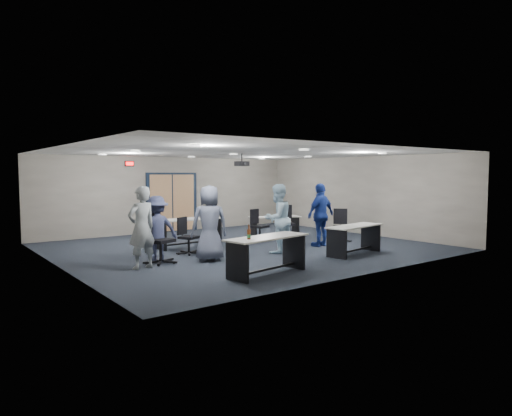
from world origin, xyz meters
TOP-DOWN VIEW (x-y plane):
  - floor at (0.00, 0.00)m, footprint 10.00×10.00m
  - back_wall at (0.00, 4.50)m, footprint 10.00×0.04m
  - front_wall at (0.00, -4.50)m, footprint 10.00×0.04m
  - left_wall at (-5.00, 0.00)m, footprint 0.04×9.00m
  - right_wall at (5.00, 0.00)m, footprint 0.04×9.00m
  - ceiling at (0.00, 0.00)m, footprint 10.00×9.00m
  - double_door at (0.00, 4.46)m, footprint 2.00×0.07m
  - exit_sign at (-1.60, 4.44)m, footprint 0.32×0.07m
  - ceiling_projector at (0.30, 0.50)m, footprint 0.35×0.32m
  - ceiling_can_lights at (0.00, 0.25)m, footprint 6.24×5.74m
  - table_front_left at (-1.73, -3.26)m, footprint 2.04×0.96m
  - table_front_right at (1.60, -2.74)m, footprint 1.94×0.91m
  - table_back_left at (-1.24, 0.96)m, footprint 2.03×0.71m
  - table_back_right at (2.03, 1.05)m, footprint 1.79×1.03m
  - chair_back_a at (-1.84, -0.11)m, footprint 0.82×0.82m
  - chair_back_c at (1.09, 0.65)m, footprint 0.78×0.78m
  - chair_back_d at (1.91, 0.31)m, footprint 0.93×0.93m
  - chair_loose_left at (-2.98, -0.82)m, footprint 0.95×0.95m
  - chair_loose_right at (2.93, -1.03)m, footprint 0.91×0.91m
  - person_gray at (-3.57, -1.13)m, footprint 0.74×0.55m
  - person_plaid at (-1.90, -1.25)m, footprint 1.03×0.82m
  - person_lightblue at (0.14, -1.36)m, footprint 0.96×0.78m
  - person_navy at (1.87, -1.24)m, footprint 1.12×0.57m
  - person_back at (-2.94, -0.55)m, footprint 1.06×0.67m

SIDE VIEW (x-z plane):
  - floor at x=0.00m, z-range 0.00..0.00m
  - table_back_right at x=2.03m, z-range 0.13..0.81m
  - chair_back_a at x=-1.84m, z-range 0.00..0.96m
  - chair_back_c at x=1.09m, z-range 0.00..0.99m
  - chair_loose_right at x=2.93m, z-range 0.00..1.02m
  - table_front_right at x=1.60m, z-range 0.14..0.90m
  - table_front_left at x=-1.73m, z-range 0.01..1.10m
  - chair_back_d at x=1.91m, z-range 0.00..1.10m
  - table_back_left at x=-1.24m, z-range 0.09..1.04m
  - chair_loose_left at x=-2.98m, z-range 0.00..1.17m
  - person_back at x=-2.94m, z-range 0.00..1.58m
  - person_plaid at x=-1.90m, z-range 0.00..1.83m
  - person_gray at x=-3.57m, z-range 0.00..1.83m
  - person_lightblue at x=0.14m, z-range 0.00..1.83m
  - person_navy at x=1.87m, z-range 0.00..1.83m
  - double_door at x=0.00m, z-range -0.05..2.15m
  - back_wall at x=0.00m, z-range 0.00..2.70m
  - front_wall at x=0.00m, z-range 0.00..2.70m
  - left_wall at x=-5.00m, z-range 0.00..2.70m
  - right_wall at x=5.00m, z-range 0.00..2.70m
  - ceiling_projector at x=0.30m, z-range 2.22..2.59m
  - exit_sign at x=-1.60m, z-range 2.36..2.54m
  - ceiling_can_lights at x=0.00m, z-range 2.66..2.68m
  - ceiling at x=0.00m, z-range 2.68..2.72m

